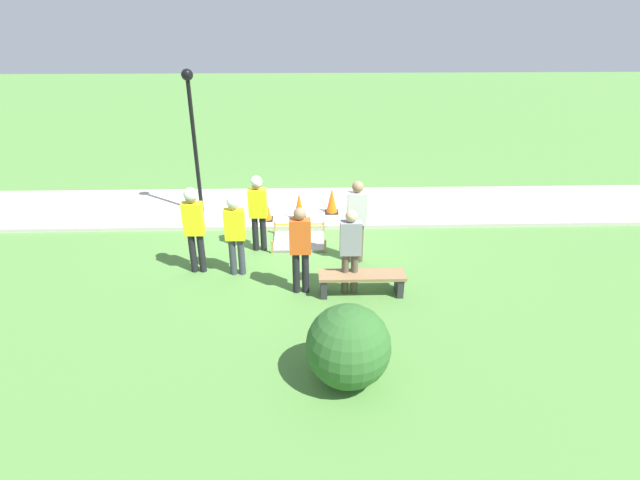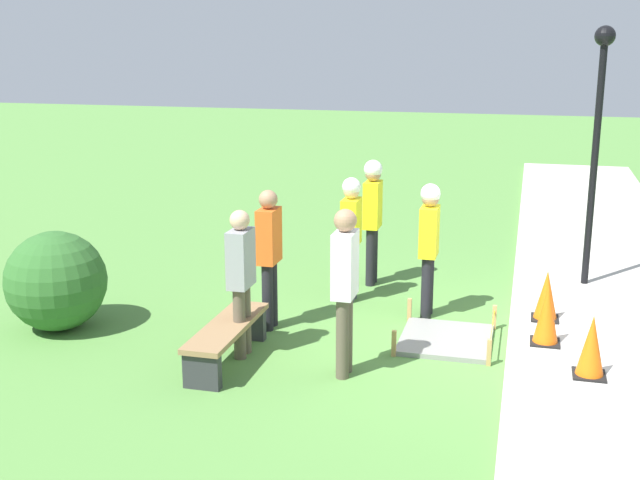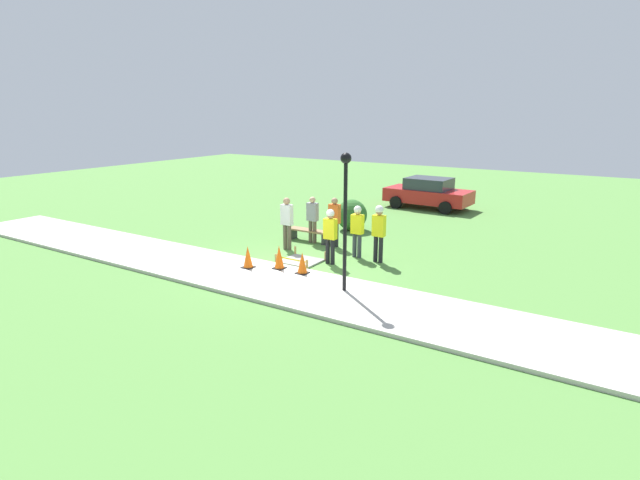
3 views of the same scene
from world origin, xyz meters
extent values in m
plane|color=#51843D|center=(0.00, 0.00, 0.00)|extent=(60.00, 60.00, 0.00)
cube|color=#BCB7AD|center=(0.00, -1.39, 0.05)|extent=(28.00, 2.77, 0.10)
cube|color=gray|center=(-0.10, 0.72, 0.03)|extent=(1.20, 1.07, 0.06)
cube|color=tan|center=(-0.69, 0.18, 0.16)|extent=(0.05, 0.05, 0.31)
cube|color=tan|center=(0.50, 0.18, 0.16)|extent=(0.05, 0.05, 0.31)
cube|color=tan|center=(-0.69, 1.26, 0.16)|extent=(0.05, 0.05, 0.31)
cube|color=tan|center=(0.50, 1.26, 0.16)|extent=(0.05, 0.05, 0.31)
cube|color=yellow|center=(-0.10, 0.18, 0.23)|extent=(1.20, 0.00, 0.04)
cube|color=black|center=(-0.94, -0.87, 0.11)|extent=(0.34, 0.34, 0.02)
cone|color=orange|center=(-0.94, -0.87, 0.45)|extent=(0.29, 0.29, 0.65)
cube|color=black|center=(-0.10, -0.42, 0.11)|extent=(0.34, 0.34, 0.02)
cone|color=orange|center=(-0.10, -0.42, 0.47)|extent=(0.29, 0.29, 0.69)
cube|color=black|center=(0.75, -0.43, 0.11)|extent=(0.34, 0.34, 0.02)
cone|color=orange|center=(0.75, -0.43, 0.43)|extent=(0.29, 0.29, 0.61)
cube|color=#2D2D33|center=(-2.06, 3.05, 0.19)|extent=(0.12, 0.40, 0.39)
cube|color=#2D2D33|center=(-0.60, 3.05, 0.19)|extent=(0.12, 0.40, 0.39)
cube|color=olive|center=(-1.33, 3.05, 0.42)|extent=(1.66, 0.44, 0.06)
cylinder|color=black|center=(0.70, 1.07, 0.41)|extent=(0.14, 0.14, 0.82)
cylinder|color=black|center=(0.88, 1.07, 0.41)|extent=(0.14, 0.14, 0.82)
cube|color=yellow|center=(0.79, 1.07, 1.14)|extent=(0.40, 0.22, 0.65)
sphere|color=#A37A5B|center=(0.79, 1.07, 1.58)|extent=(0.22, 0.22, 0.22)
sphere|color=white|center=(0.79, 1.07, 1.64)|extent=(0.25, 0.25, 0.25)
cylinder|color=black|center=(1.91, 2.05, 0.43)|extent=(0.14, 0.14, 0.86)
cylinder|color=black|center=(2.09, 2.05, 0.43)|extent=(0.14, 0.14, 0.86)
cube|color=yellow|center=(2.00, 2.05, 1.20)|extent=(0.40, 0.22, 0.68)
sphere|color=#A37A5B|center=(2.00, 2.05, 1.66)|extent=(0.23, 0.23, 0.23)
sphere|color=white|center=(2.00, 2.05, 1.72)|extent=(0.27, 0.27, 0.27)
cylinder|color=#383D47|center=(1.07, 2.18, 0.40)|extent=(0.14, 0.14, 0.80)
cylinder|color=#383D47|center=(1.25, 2.18, 0.40)|extent=(0.14, 0.14, 0.80)
cube|color=yellow|center=(1.16, 2.18, 1.12)|extent=(0.40, 0.22, 0.64)
sphere|color=tan|center=(1.16, 2.18, 1.55)|extent=(0.22, 0.22, 0.22)
sphere|color=white|center=(1.16, 2.18, 1.61)|extent=(0.25, 0.25, 0.25)
cylinder|color=black|center=(-0.25, 2.93, 0.43)|extent=(0.14, 0.14, 0.86)
cylinder|color=black|center=(-0.07, 2.93, 0.43)|extent=(0.14, 0.14, 0.86)
cube|color=#E55B1E|center=(-0.16, 2.93, 1.20)|extent=(0.40, 0.22, 0.68)
sphere|color=#A37A5B|center=(-0.16, 2.93, 1.65)|extent=(0.23, 0.23, 0.23)
cylinder|color=brown|center=(-1.43, 1.69, 0.45)|extent=(0.14, 0.14, 0.89)
cylinder|color=brown|center=(-1.25, 1.69, 0.45)|extent=(0.14, 0.14, 0.89)
cube|color=silver|center=(-1.34, 1.69, 1.25)|extent=(0.40, 0.22, 0.71)
sphere|color=#A37A5B|center=(-1.34, 1.69, 1.72)|extent=(0.24, 0.24, 0.24)
cylinder|color=brown|center=(-1.19, 2.95, 0.42)|extent=(0.14, 0.14, 0.83)
cylinder|color=brown|center=(-1.01, 2.95, 0.42)|extent=(0.14, 0.14, 0.83)
cube|color=gray|center=(-1.10, 2.95, 1.16)|extent=(0.40, 0.22, 0.66)
sphere|color=tan|center=(-1.10, 2.95, 1.60)|extent=(0.23, 0.23, 0.23)
cylinder|color=black|center=(2.49, -1.00, 1.79)|extent=(0.10, 0.10, 3.38)
sphere|color=black|center=(2.49, -1.00, 3.58)|extent=(0.28, 0.28, 0.28)
sphere|color=#2D6028|center=(-0.87, 5.48, 0.63)|extent=(1.25, 1.25, 1.25)
camera|label=1|loc=(-0.30, 11.32, 5.15)|focal=28.00mm
camera|label=2|loc=(-9.24, -0.11, 3.57)|focal=45.00mm
camera|label=3|loc=(8.64, -11.89, 4.75)|focal=28.00mm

